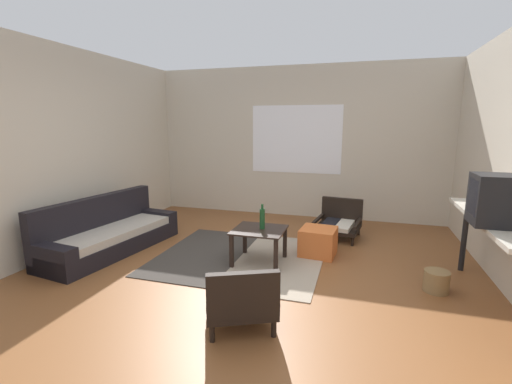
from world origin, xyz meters
The scene contains 14 objects.
ground_plane centered at (0.00, 0.00, 0.00)m, with size 7.80×7.80×0.00m, color brown.
far_wall_with_window centered at (0.00, 3.06, 1.35)m, with size 5.60×0.13×2.70m.
side_wall_left centered at (-2.66, 0.30, 1.35)m, with size 0.12×6.60×2.70m, color beige.
area_rug centered at (-0.27, 0.70, 0.01)m, with size 2.07×1.88×0.01m.
couch centered at (-2.05, 0.43, 0.23)m, with size 0.93×2.01×0.73m.
coffee_table centered at (0.01, 0.61, 0.35)m, with size 0.62×0.58×0.43m.
armchair_by_window centered at (0.87, 1.96, 0.24)m, with size 0.71×0.72×0.56m.
armchair_striped_foreground centered at (0.26, -0.80, 0.26)m, with size 0.75×0.74×0.57m.
ottoman_orange centered at (0.67, 1.08, 0.18)m, with size 0.44×0.44×0.36m, color #D1662D.
console_shelf centered at (2.34, 0.24, 0.75)m, with size 0.37×1.79×0.85m.
crt_television centered at (2.34, -0.02, 1.06)m, with size 0.54×0.34×0.43m.
clay_vase centered at (2.34, 0.63, 0.96)m, with size 0.24×0.24×0.32m.
glass_bottle centered at (0.04, 0.64, 0.56)m, with size 0.06×0.06×0.31m.
wicker_basket centered at (1.96, 0.40, 0.11)m, with size 0.25×0.25×0.22m, color olive.
Camera 1 is at (1.16, -3.35, 1.69)m, focal length 24.76 mm.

